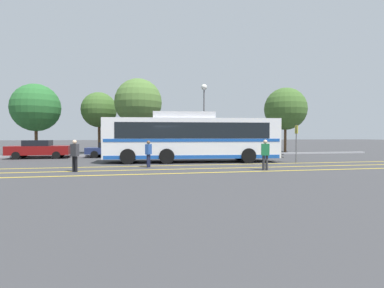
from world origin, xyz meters
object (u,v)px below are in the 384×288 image
at_px(parked_car_1, 111,149).
at_px(tree_0, 138,102).
at_px(transit_bus, 192,137).
at_px(tree_1, 285,109).
at_px(tree_3, 36,108).
at_px(parked_car_2, 182,149).
at_px(pedestrian_2, 75,154).
at_px(bus_stop_sign, 296,139).
at_px(parked_car_3, 234,147).
at_px(tree_2, 99,110).
at_px(street_lamp, 204,100).
at_px(pedestrian_0, 265,153).
at_px(pedestrian_1, 148,152).
at_px(parked_car_0, 39,149).

height_order(parked_car_1, tree_0, tree_0).
bearing_deg(transit_bus, tree_1, 133.78).
relative_size(transit_bus, tree_3, 1.84).
relative_size(parked_car_2, pedestrian_2, 2.53).
height_order(transit_bus, bus_stop_sign, transit_bus).
xyz_separation_m(parked_car_3, tree_2, (-12.56, 5.94, 3.74)).
height_order(parked_car_2, pedestrian_2, pedestrian_2).
height_order(tree_1, tree_3, tree_1).
distance_m(pedestrian_2, bus_stop_sign, 14.08).
xyz_separation_m(parked_car_2, street_lamp, (2.68, 2.80, 4.64)).
xyz_separation_m(parked_car_1, tree_1, (18.31, 3.94, 4.12)).
bearing_deg(parked_car_2, parked_car_3, 92.14).
relative_size(bus_stop_sign, tree_2, 0.41).
xyz_separation_m(pedestrian_0, tree_3, (-15.92, 15.68, 3.56)).
height_order(pedestrian_1, tree_3, tree_3).
bearing_deg(street_lamp, parked_car_0, -169.62).
bearing_deg(pedestrian_2, bus_stop_sign, 50.09).
height_order(transit_bus, tree_3, tree_3).
relative_size(street_lamp, tree_0, 0.94).
relative_size(transit_bus, bus_stop_sign, 4.76).
bearing_deg(tree_3, transit_bus, -37.92).
relative_size(pedestrian_2, tree_0, 0.22).
bearing_deg(transit_bus, parked_car_0, -110.95).
relative_size(tree_0, tree_1, 1.03).
xyz_separation_m(parked_car_1, pedestrian_0, (8.75, -11.50, 0.26)).
bearing_deg(parked_car_3, pedestrian_1, -48.19).
bearing_deg(parked_car_2, pedestrian_1, -23.11).
height_order(street_lamp, tree_3, street_lamp).
height_order(transit_bus, pedestrian_2, transit_bus).
height_order(parked_car_0, tree_0, tree_0).
height_order(tree_0, tree_2, tree_0).
xyz_separation_m(parked_car_1, tree_2, (-1.61, 5.82, 3.84)).
bearing_deg(pedestrian_0, parked_car_1, 147.43).
distance_m(parked_car_2, tree_2, 10.58).
xyz_separation_m(transit_bus, pedestrian_2, (-6.94, -4.40, -0.82)).
height_order(pedestrian_0, tree_3, tree_3).
relative_size(parked_car_0, tree_1, 0.66).
height_order(pedestrian_1, tree_1, tree_1).
bearing_deg(parked_car_1, tree_1, 104.11).
distance_m(pedestrian_0, tree_1, 18.57).
relative_size(transit_bus, pedestrian_2, 7.57).
bearing_deg(tree_1, tree_2, 174.63).
xyz_separation_m(transit_bus, tree_3, (-13.00, 10.13, 2.74)).
height_order(pedestrian_0, tree_0, tree_0).
bearing_deg(parked_car_1, bus_stop_sign, 60.39).
height_order(pedestrian_0, street_lamp, street_lamp).
height_order(transit_bus, tree_0, tree_0).
bearing_deg(street_lamp, tree_3, 173.50).
bearing_deg(pedestrian_0, tree_1, 78.40).
xyz_separation_m(parked_car_0, pedestrian_0, (14.41, -11.24, 0.17)).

